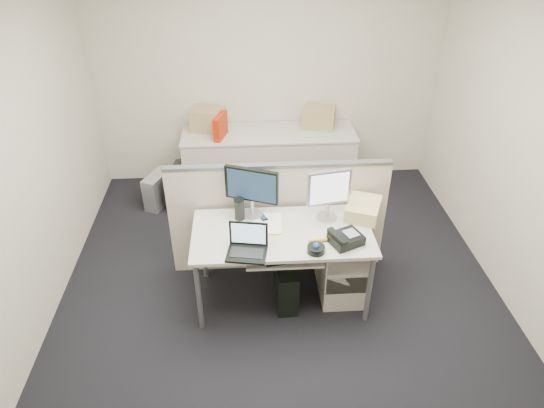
{
  "coord_description": "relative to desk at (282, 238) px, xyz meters",
  "views": [
    {
      "loc": [
        -0.29,
        -3.22,
        3.13
      ],
      "look_at": [
        -0.08,
        0.15,
        0.91
      ],
      "focal_mm": 32.0,
      "sensor_mm": 36.0,
      "label": 1
    }
  ],
  "objects": [
    {
      "name": "floor",
      "position": [
        0.0,
        0.0,
        -0.67
      ],
      "size": [
        4.0,
        4.5,
        0.01
      ],
      "primitive_type": "cube",
      "color": "black",
      "rests_on": "ground"
    },
    {
      "name": "wall_back",
      "position": [
        0.0,
        2.25,
        0.69
      ],
      "size": [
        4.0,
        0.02,
        2.7
      ],
      "primitive_type": "cube",
      "color": "beige",
      "rests_on": "ground"
    },
    {
      "name": "wall_left",
      "position": [
        -2.0,
        0.0,
        0.69
      ],
      "size": [
        0.02,
        4.5,
        2.7
      ],
      "primitive_type": "cube",
      "color": "beige",
      "rests_on": "ground"
    },
    {
      "name": "wall_right",
      "position": [
        2.0,
        0.0,
        0.69
      ],
      "size": [
        0.02,
        4.5,
        2.7
      ],
      "primitive_type": "cube",
      "color": "beige",
      "rests_on": "ground"
    },
    {
      "name": "desk",
      "position": [
        0.0,
        0.0,
        0.0
      ],
      "size": [
        1.5,
        0.75,
        0.73
      ],
      "color": "beige",
      "rests_on": "floor"
    },
    {
      "name": "keyboard_tray",
      "position": [
        0.0,
        -0.18,
        -0.04
      ],
      "size": [
        0.62,
        0.32,
        0.02
      ],
      "primitive_type": "cube",
      "color": "beige",
      "rests_on": "desk"
    },
    {
      "name": "drawer_pedestal",
      "position": [
        0.55,
        0.05,
        -0.34
      ],
      "size": [
        0.4,
        0.55,
        0.65
      ],
      "primitive_type": "cube",
      "color": "beige",
      "rests_on": "floor"
    },
    {
      "name": "cubicle_partition",
      "position": [
        0.0,
        0.45,
        -0.11
      ],
      "size": [
        2.0,
        0.06,
        1.1
      ],
      "primitive_type": "cube",
      "color": "beige",
      "rests_on": "floor"
    },
    {
      "name": "back_counter",
      "position": [
        0.0,
        1.93,
        -0.3
      ],
      "size": [
        2.0,
        0.6,
        0.72
      ],
      "primitive_type": "cube",
      "color": "beige",
      "rests_on": "floor"
    },
    {
      "name": "monitor_main",
      "position": [
        -0.24,
        0.26,
        0.3
      ],
      "size": [
        0.5,
        0.33,
        0.46
      ],
      "primitive_type": "cube",
      "rotation": [
        0.0,
        0.0,
        -0.37
      ],
      "color": "black",
      "rests_on": "desk"
    },
    {
      "name": "monitor_small",
      "position": [
        0.4,
        0.18,
        0.29
      ],
      "size": [
        0.4,
        0.25,
        0.46
      ],
      "primitive_type": "cube",
      "rotation": [
        0.0,
        0.0,
        0.18
      ],
      "color": "#B7B7BC",
      "rests_on": "desk"
    },
    {
      "name": "laptop",
      "position": [
        -0.3,
        -0.28,
        0.18
      ],
      "size": [
        0.34,
        0.28,
        0.23
      ],
      "primitive_type": "cube",
      "rotation": [
        0.0,
        0.0,
        -0.17
      ],
      "color": "black",
      "rests_on": "desk"
    },
    {
      "name": "trackball",
      "position": [
        0.24,
        -0.28,
        0.09
      ],
      "size": [
        0.19,
        0.19,
        0.05
      ],
      "primitive_type": "cylinder",
      "rotation": [
        0.0,
        0.0,
        -0.42
      ],
      "color": "black",
      "rests_on": "desk"
    },
    {
      "name": "desk_phone",
      "position": [
        0.5,
        -0.18,
        0.1
      ],
      "size": [
        0.31,
        0.28,
        0.08
      ],
      "primitive_type": "cube",
      "rotation": [
        0.0,
        0.0,
        0.41
      ],
      "color": "black",
      "rests_on": "desk"
    },
    {
      "name": "paper_stack",
      "position": [
        -0.12,
        0.12,
        0.07
      ],
      "size": [
        0.26,
        0.32,
        0.01
      ],
      "primitive_type": "cube",
      "rotation": [
        0.0,
        0.0,
        -0.06
      ],
      "color": "white",
      "rests_on": "desk"
    },
    {
      "name": "sticky_pad",
      "position": [
        -0.05,
        0.0,
        0.07
      ],
      "size": [
        0.11,
        0.11,
        0.01
      ],
      "primitive_type": "cube",
      "rotation": [
        0.0,
        0.0,
        0.38
      ],
      "color": "yellow",
      "rests_on": "desk"
    },
    {
      "name": "travel_mug",
      "position": [
        -0.35,
        0.22,
        0.16
      ],
      "size": [
        0.11,
        0.11,
        0.18
      ],
      "primitive_type": "cylinder",
      "rotation": [
        0.0,
        0.0,
        -0.24
      ],
      "color": "black",
      "rests_on": "desk"
    },
    {
      "name": "banana",
      "position": [
        0.28,
        -0.15,
        0.08
      ],
      "size": [
        0.17,
        0.05,
        0.04
      ],
      "primitive_type": "ellipsoid",
      "rotation": [
        0.0,
        0.0,
        0.05
      ],
      "color": "yellow",
      "rests_on": "desk"
    },
    {
      "name": "cellphone",
      "position": [
        -0.15,
        0.2,
        0.07
      ],
      "size": [
        0.09,
        0.12,
        0.01
      ],
      "primitive_type": "cube",
      "rotation": [
        0.0,
        0.0,
        0.43
      ],
      "color": "black",
      "rests_on": "desk"
    },
    {
      "name": "manila_folders",
      "position": [
        0.72,
        0.2,
        0.13
      ],
      "size": [
        0.38,
        0.42,
        0.13
      ],
      "primitive_type": "cube",
      "rotation": [
        0.0,
        0.0,
        -0.39
      ],
      "color": "tan",
      "rests_on": "desk"
    },
    {
      "name": "keyboard",
      "position": [
        0.05,
        -0.22,
        -0.02
      ],
      "size": [
        0.44,
        0.21,
        0.02
      ],
      "primitive_type": "cube",
      "rotation": [
        0.0,
        0.0,
        0.14
      ],
      "color": "black",
      "rests_on": "keyboard_tray"
    },
    {
      "name": "pc_tower_desk",
      "position": [
        0.03,
        -0.05,
        -0.46
      ],
      "size": [
        0.2,
        0.44,
        0.4
      ],
      "primitive_type": "cube",
      "rotation": [
        0.0,
        0.0,
        0.05
      ],
      "color": "black",
      "rests_on": "floor"
    },
    {
      "name": "pc_tower_spare_dark",
      "position": [
        -1.05,
        1.63,
        -0.44
      ],
      "size": [
        0.29,
        0.51,
        0.45
      ],
      "primitive_type": "cube",
      "rotation": [
        0.0,
        0.0,
        -0.21
      ],
      "color": "black",
      "rests_on": "floor"
    },
    {
      "name": "pc_tower_spare_silver",
      "position": [
        -1.3,
        1.63,
        -0.47
      ],
      "size": [
        0.32,
        0.45,
        0.39
      ],
      "primitive_type": "cube",
      "rotation": [
        0.0,
        0.0,
        -0.41
      ],
      "color": "#B7B7BC",
      "rests_on": "floor"
    },
    {
      "name": "cardboard_box_left",
      "position": [
        -0.7,
        2.05,
        0.19
      ],
      "size": [
        0.42,
        0.36,
        0.28
      ],
      "primitive_type": "cube",
      "rotation": [
        0.0,
        0.0,
        -0.23
      ],
      "color": "tan",
      "rests_on": "back_counter"
    },
    {
      "name": "cardboard_box_right",
      "position": [
        0.6,
        2.05,
        0.19
      ],
      "size": [
        0.43,
        0.37,
        0.26
      ],
      "primitive_type": "cube",
      "rotation": [
        0.0,
        0.0,
        -0.27
      ],
      "color": "tan",
      "rests_on": "back_counter"
    },
    {
      "name": "red_binder",
      "position": [
        -0.55,
        1.83,
        0.2
      ],
      "size": [
        0.16,
        0.32,
        0.29
      ],
      "primitive_type": "cube",
      "rotation": [
        0.0,
        0.0,
        -0.29
      ],
      "color": "#B22007",
      "rests_on": "back_counter"
    }
  ]
}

